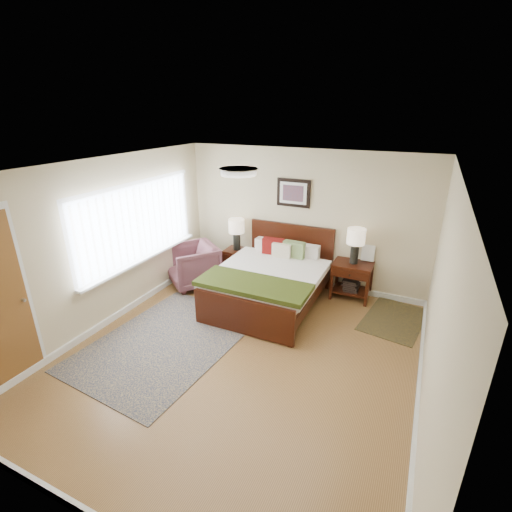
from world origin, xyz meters
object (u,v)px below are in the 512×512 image
at_px(lamp_right, 356,240).
at_px(rug_persian, 166,342).
at_px(nightstand_left, 237,256).
at_px(nightstand_right, 352,277).
at_px(bed, 271,276).
at_px(armchair, 193,265).
at_px(lamp_left, 237,229).

xyz_separation_m(lamp_right, rug_persian, (-2.11, -2.49, -1.07)).
bearing_deg(nightstand_left, nightstand_right, 0.18).
xyz_separation_m(bed, nightstand_right, (1.20, 0.79, -0.13)).
distance_m(lamp_right, rug_persian, 3.43).
distance_m(bed, armchair, 1.61).
distance_m(lamp_left, armchair, 1.08).
relative_size(bed, nightstand_right, 3.17).
bearing_deg(lamp_right, nightstand_right, -90.00).
relative_size(lamp_right, rug_persian, 0.24).
height_order(nightstand_right, armchair, armchair).
xyz_separation_m(bed, lamp_right, (1.20, 0.80, 0.55)).
bearing_deg(rug_persian, lamp_right, 54.36).
distance_m(lamp_left, rug_persian, 2.67).
bearing_deg(armchair, bed, 34.99).
bearing_deg(bed, armchair, 177.57).
bearing_deg(bed, rug_persian, -118.24).
height_order(lamp_left, lamp_right, lamp_right).
xyz_separation_m(nightstand_left, lamp_left, (0.00, 0.02, 0.54)).
xyz_separation_m(lamp_left, armchair, (-0.55, -0.73, -0.57)).
bearing_deg(lamp_left, bed, -37.18).
bearing_deg(bed, lamp_right, 33.64).
bearing_deg(nightstand_left, rug_persian, -86.58).
distance_m(bed, rug_persian, 1.99).
height_order(nightstand_right, lamp_right, lamp_right).
xyz_separation_m(nightstand_right, armchair, (-2.80, -0.72, 0.00)).
xyz_separation_m(nightstand_right, lamp_right, (0.00, 0.01, 0.68)).
height_order(nightstand_right, rug_persian, nightstand_right).
relative_size(bed, lamp_left, 3.43).
bearing_deg(bed, lamp_left, 142.82).
height_order(nightstand_left, nightstand_right, nightstand_right).
bearing_deg(nightstand_right, nightstand_left, -179.82).
xyz_separation_m(bed, lamp_left, (-1.06, 0.80, 0.44)).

